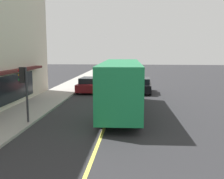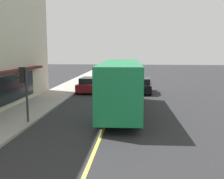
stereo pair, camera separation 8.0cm
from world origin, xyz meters
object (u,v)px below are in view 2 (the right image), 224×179
Objects in this scene: traffic_light at (23,81)px; car_black at (142,86)px; bus at (121,84)px; car_maroon at (89,85)px.

car_black is (12.35, -7.10, -1.79)m from traffic_light.
bus is 6.52m from traffic_light.
car_maroon is (8.74, 3.76, -1.24)m from bus.
traffic_light is 0.73× the size of car_maroon.
car_maroon is at bearing 23.30° from bus.
car_maroon is 5.46m from car_black.
bus reaches higher than car_maroon.
car_black is at bearing -90.00° from car_maroon.
bus reaches higher than traffic_light.
car_maroon is (12.35, -1.63, -1.79)m from traffic_light.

